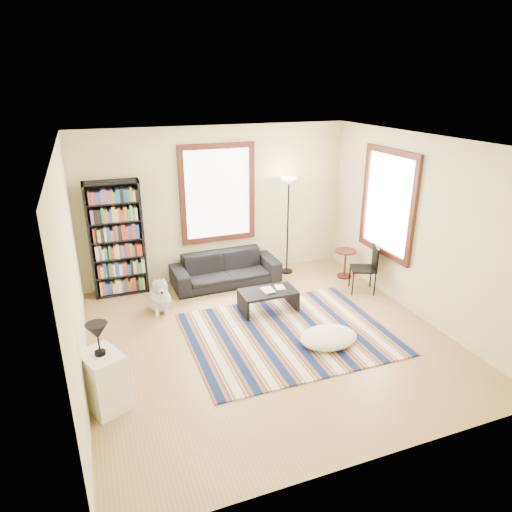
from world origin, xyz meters
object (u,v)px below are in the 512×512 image
object	(u,v)px
white_cabinet	(104,381)
coffee_table	(268,301)
dog	(158,293)
bookshelf	(117,239)
folding_chair	(363,269)
sofa	(226,269)
floor_cushion	(329,337)
floor_lamp	(288,227)
side_table	(345,264)

from	to	relation	value
white_cabinet	coffee_table	bearing A→B (deg)	6.80
dog	white_cabinet	bearing A→B (deg)	-115.44
white_cabinet	bookshelf	bearing A→B (deg)	58.24
bookshelf	white_cabinet	distance (m)	3.16
coffee_table	folding_chair	distance (m)	1.86
sofa	floor_cushion	bearing A→B (deg)	-75.00
folding_chair	sofa	bearing A→B (deg)	174.44
floor_cushion	floor_lamp	world-z (taller)	floor_lamp
bookshelf	folding_chair	bearing A→B (deg)	-19.82
floor_lamp	folding_chair	world-z (taller)	floor_lamp
folding_chair	side_table	bearing A→B (deg)	108.56
sofa	side_table	world-z (taller)	sofa
floor_lamp	dog	distance (m)	2.78
floor_cushion	white_cabinet	xyz separation A→B (m)	(-3.04, -0.28, 0.24)
floor_cushion	white_cabinet	size ratio (longest dim) A/B	1.21
white_cabinet	sofa	bearing A→B (deg)	27.36
floor_cushion	floor_lamp	xyz separation A→B (m)	(0.52, 2.61, 0.82)
sofa	folding_chair	world-z (taller)	folding_chair
sofa	bookshelf	xyz separation A→B (m)	(-1.83, 0.27, 0.72)
white_cabinet	dog	xyz separation A→B (m)	(0.96, 2.16, -0.04)
folding_chair	dog	size ratio (longest dim) A/B	1.39
side_table	folding_chair	world-z (taller)	folding_chair
bookshelf	dog	xyz separation A→B (m)	(0.50, -0.91, -0.69)
sofa	floor_lamp	world-z (taller)	floor_lamp
bookshelf	white_cabinet	bearing A→B (deg)	-98.46
folding_chair	floor_cushion	bearing A→B (deg)	-113.54
floor_lamp	side_table	size ratio (longest dim) A/B	3.44
floor_lamp	dog	bearing A→B (deg)	-164.25
coffee_table	dog	world-z (taller)	dog
coffee_table	side_table	xyz separation A→B (m)	(1.89, 0.77, 0.09)
floor_lamp	dog	world-z (taller)	floor_lamp
floor_cushion	bookshelf	bearing A→B (deg)	132.91
sofa	floor_lamp	bearing A→B (deg)	2.83
coffee_table	floor_cushion	size ratio (longest dim) A/B	1.06
bookshelf	side_table	size ratio (longest dim) A/B	3.70
floor_lamp	white_cabinet	xyz separation A→B (m)	(-3.56, -2.89, -0.58)
sofa	white_cabinet	world-z (taller)	white_cabinet
floor_cushion	side_table	distance (m)	2.48
bookshelf	floor_cushion	distance (m)	3.90
side_table	dog	xyz separation A→B (m)	(-3.54, -0.13, 0.04)
sofa	bookshelf	size ratio (longest dim) A/B	0.98
side_table	dog	world-z (taller)	dog
coffee_table	sofa	bearing A→B (deg)	104.12
white_cabinet	folding_chair	bearing A→B (deg)	-3.26
sofa	coffee_table	distance (m)	1.32
bookshelf	coffee_table	distance (m)	2.78
sofa	folding_chair	distance (m)	2.46
bookshelf	sofa	bearing A→B (deg)	-8.38
coffee_table	dog	bearing A→B (deg)	158.74
sofa	white_cabinet	size ratio (longest dim) A/B	2.79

